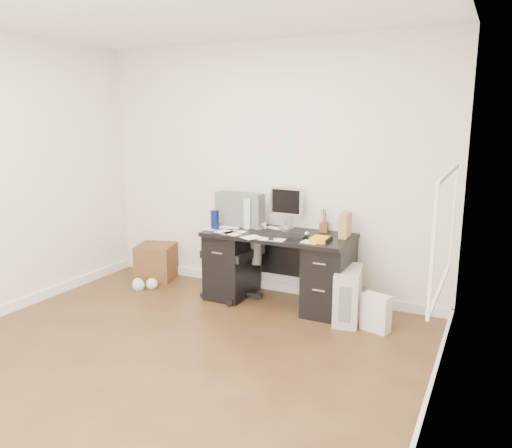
% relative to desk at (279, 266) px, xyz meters
% --- Properties ---
extents(ground, '(4.00, 4.00, 0.00)m').
position_rel_desk_xyz_m(ground, '(-0.30, -1.65, -0.40)').
color(ground, '#402414').
rests_on(ground, ground).
extents(room_shell, '(4.02, 4.02, 2.71)m').
position_rel_desk_xyz_m(room_shell, '(-0.27, -1.62, 1.26)').
color(room_shell, silver).
rests_on(room_shell, ground).
extents(desk, '(1.50, 0.70, 0.75)m').
position_rel_desk_xyz_m(desk, '(0.00, 0.00, 0.00)').
color(desk, black).
rests_on(desk, ground).
extents(loose_papers, '(1.10, 0.60, 0.00)m').
position_rel_desk_xyz_m(loose_papers, '(-0.20, -0.05, 0.35)').
color(loose_papers, silver).
rests_on(loose_papers, desk).
extents(lcd_monitor, '(0.37, 0.22, 0.45)m').
position_rel_desk_xyz_m(lcd_monitor, '(-0.01, 0.21, 0.58)').
color(lcd_monitor, '#B9B9BE').
rests_on(lcd_monitor, desk).
extents(keyboard, '(0.45, 0.20, 0.02)m').
position_rel_desk_xyz_m(keyboard, '(0.10, -0.13, 0.36)').
color(keyboard, black).
rests_on(keyboard, desk).
extents(computer_mouse, '(0.07, 0.07, 0.06)m').
position_rel_desk_xyz_m(computer_mouse, '(0.31, -0.02, 0.38)').
color(computer_mouse, '#B9B9BE').
rests_on(computer_mouse, desk).
extents(travel_mug, '(0.10, 0.10, 0.20)m').
position_rel_desk_xyz_m(travel_mug, '(-0.69, -0.12, 0.45)').
color(travel_mug, navy).
rests_on(travel_mug, desk).
extents(white_binder, '(0.25, 0.31, 0.33)m').
position_rel_desk_xyz_m(white_binder, '(-0.44, 0.14, 0.51)').
color(white_binder, silver).
rests_on(white_binder, desk).
extents(magazine_file, '(0.11, 0.21, 0.24)m').
position_rel_desk_xyz_m(magazine_file, '(0.65, 0.12, 0.47)').
color(magazine_file, '#977249').
rests_on(magazine_file, desk).
extents(pen_cup, '(0.11, 0.11, 0.24)m').
position_rel_desk_xyz_m(pen_cup, '(0.39, 0.26, 0.47)').
color(pen_cup, '#573719').
rests_on(pen_cup, desk).
extents(yellow_book, '(0.17, 0.22, 0.04)m').
position_rel_desk_xyz_m(yellow_book, '(0.50, -0.14, 0.37)').
color(yellow_book, gold).
rests_on(yellow_book, desk).
extents(paper_remote, '(0.27, 0.22, 0.02)m').
position_rel_desk_xyz_m(paper_remote, '(0.05, -0.26, 0.36)').
color(paper_remote, silver).
rests_on(paper_remote, desk).
extents(office_chair, '(0.66, 0.66, 1.11)m').
position_rel_desk_xyz_m(office_chair, '(-0.54, -0.04, 0.16)').
color(office_chair, '#505350').
rests_on(office_chair, ground).
extents(pc_tower, '(0.31, 0.54, 0.51)m').
position_rel_desk_xyz_m(pc_tower, '(0.78, -0.13, -0.15)').
color(pc_tower, '#BBB7A9').
rests_on(pc_tower, ground).
extents(shopping_bag, '(0.29, 0.24, 0.34)m').
position_rel_desk_xyz_m(shopping_bag, '(1.08, -0.26, -0.23)').
color(shopping_bag, silver).
rests_on(shopping_bag, ground).
extents(wicker_basket, '(0.52, 0.52, 0.42)m').
position_rel_desk_xyz_m(wicker_basket, '(-1.65, 0.09, -0.19)').
color(wicker_basket, '#493116').
rests_on(wicker_basket, ground).
extents(desk_printer, '(0.40, 0.36, 0.20)m').
position_rel_desk_xyz_m(desk_printer, '(0.72, 0.16, -0.30)').
color(desk_printer, slate).
rests_on(desk_printer, ground).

